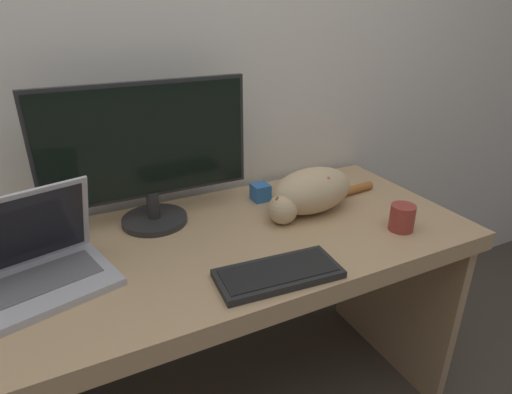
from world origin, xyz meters
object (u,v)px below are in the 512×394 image
Objects in this scene: monitor at (147,153)px; coffee_mug at (402,218)px; external_keyboard at (278,273)px; cat at (311,191)px; laptop at (40,267)px.

monitor reaches higher than coffee_mug.
coffee_mug is at bearing 10.76° from external_keyboard.
external_keyboard is at bearing -64.83° from monitor.
cat reaches higher than external_keyboard.
external_keyboard is (0.55, -0.25, -0.04)m from laptop.
monitor is 1.30× the size of cat.
laptop is 4.36× the size of coffee_mug.
external_keyboard is 0.42m from cat.
laptop is 1.05m from coffee_mug.
external_keyboard is at bearing -139.70° from cat.
monitor is at bearing 157.16° from cat.
monitor is 1.90× the size of external_keyboard.
laptop reaches higher than cat.
cat is 0.31m from coffee_mug.
coffee_mug is at bearing -30.16° from monitor.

